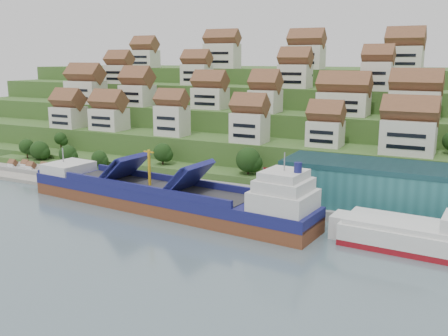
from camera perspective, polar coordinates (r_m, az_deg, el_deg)
The scene contains 11 objects.
ground at distance 118.57m, azimuth -5.56°, elevation -4.81°, with size 300.00×300.00×0.00m, color slate.
quay at distance 122.53m, azimuth 6.18°, elevation -3.72°, with size 180.00×14.00×2.20m, color gray.
pebble_beach at distance 164.11m, azimuth -20.59°, elevation -0.51°, with size 45.00×20.00×1.00m, color gray.
hillside at distance 209.46m, azimuth 9.81°, elevation 5.58°, with size 260.00×128.00×31.00m.
hillside_village at distance 167.74m, azimuth 5.50°, elevation 8.70°, with size 159.02×62.94×29.68m.
hillside_trees at distance 157.39m, azimuth -0.87°, elevation 5.42°, with size 137.83×62.27×30.67m.
warehouse at distance 116.01m, azimuth 21.56°, elevation -2.34°, with size 60.00×15.00×10.00m, color #266568.
flagpole at distance 117.20m, azimuth 4.52°, elevation -1.50°, with size 1.28×0.16×8.00m.
beach_huts at distance 164.43m, azimuth -21.42°, elevation 0.02°, with size 14.40×3.70×2.20m.
cargo_ship at distance 116.66m, azimuth -6.19°, elevation -3.47°, with size 76.48×18.70×16.76m.
second_ship at distance 100.24m, azimuth 21.97°, elevation -7.43°, with size 29.52×12.41×8.39m.
Camera 1 is at (61.32, -95.23, 35.07)m, focal length 40.00 mm.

